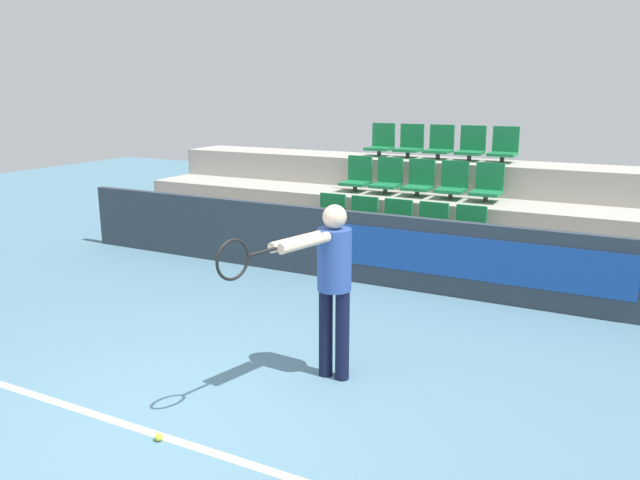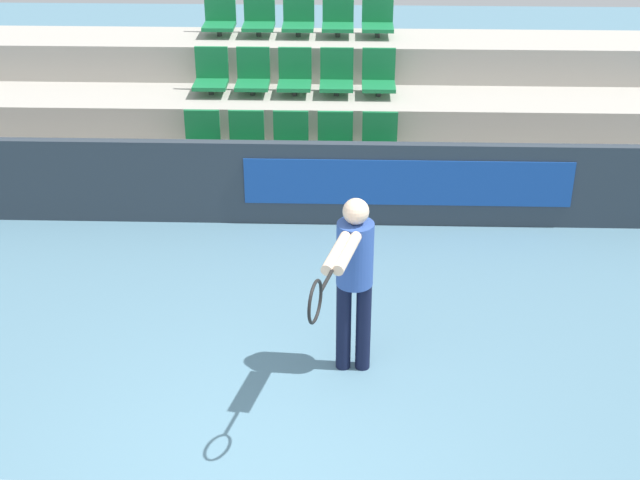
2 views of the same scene
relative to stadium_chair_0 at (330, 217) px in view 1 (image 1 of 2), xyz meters
The scene contains 23 objects.
ground_plane 5.15m from the stadium_chair_0, 77.91° to the right, with size 30.00×30.00×0.00m, color slate.
court_baseline 5.24m from the stadium_chair_0, 78.12° to the right, with size 4.42×0.08×0.01m.
barrier_wall 1.34m from the stadium_chair_0, 33.22° to the right, with size 10.19×0.14×0.99m.
bleacher_tier_front 1.18m from the stadium_chair_0, ahead, with size 9.79×1.02×0.49m.
bleacher_tier_middle 1.41m from the stadium_chair_0, 39.62° to the left, with size 9.79×1.02×0.97m.
bleacher_tier_back 2.18m from the stadium_chair_0, 60.67° to the left, with size 9.79×1.02×1.46m.
stadium_chair_0 is the anchor object (origin of this frame).
stadium_chair_1 0.53m from the stadium_chair_0, ahead, with size 0.42×0.43×0.57m.
stadium_chair_2 1.07m from the stadium_chair_0, ahead, with size 0.42×0.43×0.57m.
stadium_chair_3 1.60m from the stadium_chair_0, ahead, with size 0.42×0.43×0.57m.
stadium_chair_4 2.14m from the stadium_chair_0, ahead, with size 0.42×0.43×0.57m.
stadium_chair_5 1.13m from the stadium_chair_0, 90.00° to the left, with size 0.42×0.43×0.57m.
stadium_chair_6 1.25m from the stadium_chair_0, 62.29° to the left, with size 0.42×0.43×0.57m.
stadium_chair_7 1.55m from the stadium_chair_0, 43.59° to the left, with size 0.42×0.43×0.57m.
stadium_chair_8 1.96m from the stadium_chair_0, 32.40° to the left, with size 0.42×0.43×0.57m.
stadium_chair_9 2.42m from the stadium_chair_0, 25.45° to the left, with size 0.42×0.43×0.57m.
stadium_chair_10 2.26m from the stadium_chair_0, 90.00° to the left, with size 0.42×0.43×0.57m.
stadium_chair_11 2.32m from the stadium_chair_0, 75.29° to the left, with size 0.42×0.43×0.57m.
stadium_chair_12 2.50m from the stadium_chair_0, 62.29° to the left, with size 0.42×0.43×0.57m.
stadium_chair_13 2.77m from the stadium_chair_0, 51.77° to the left, with size 0.42×0.43×0.57m.
stadium_chair_14 3.11m from the stadium_chair_0, 43.59° to the left, with size 0.42×0.43×0.57m.
tennis_player 4.04m from the stadium_chair_0, 63.45° to the right, with size 0.49×1.45×1.63m.
tennis_ball 5.30m from the stadium_chair_0, 77.75° to the right, with size 0.07×0.07×0.07m.
Camera 1 is at (3.11, -3.36, 2.62)m, focal length 35.00 mm.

